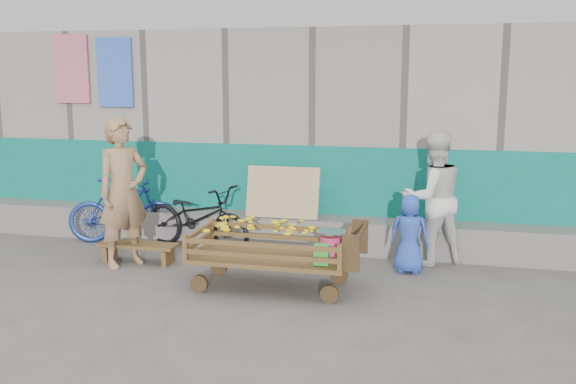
% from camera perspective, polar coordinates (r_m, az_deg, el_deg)
% --- Properties ---
extents(ground, '(80.00, 80.00, 0.00)m').
position_cam_1_polar(ground, '(6.91, -7.51, -9.72)').
color(ground, '#54504C').
rests_on(ground, ground).
extents(building_wall, '(12.00, 3.50, 3.00)m').
position_cam_1_polar(building_wall, '(10.41, 0.38, 5.42)').
color(building_wall, gray).
rests_on(building_wall, ground).
extents(banana_cart, '(1.92, 0.88, 0.82)m').
position_cam_1_polar(banana_cart, '(7.16, -1.83, -4.29)').
color(banana_cart, brown).
rests_on(banana_cart, ground).
extents(bench, '(1.01, 0.30, 0.25)m').
position_cam_1_polar(bench, '(8.42, -13.15, -4.91)').
color(bench, brown).
rests_on(bench, ground).
extents(vendor_man, '(0.74, 0.81, 1.86)m').
position_cam_1_polar(vendor_man, '(8.19, -14.44, -0.05)').
color(vendor_man, '#9E7651').
rests_on(vendor_man, ground).
extents(woman, '(1.03, 0.95, 1.69)m').
position_cam_1_polar(woman, '(8.23, 12.75, -0.52)').
color(woman, white).
rests_on(woman, ground).
extents(child, '(0.48, 0.33, 0.96)m').
position_cam_1_polar(child, '(7.87, 10.75, -3.67)').
color(child, blue).
rests_on(child, ground).
extents(bicycle_dark, '(1.84, 1.12, 0.91)m').
position_cam_1_polar(bicycle_dark, '(8.79, -8.11, -2.26)').
color(bicycle_dark, black).
rests_on(bicycle_dark, ground).
extents(bicycle_blue, '(1.62, 0.83, 0.94)m').
position_cam_1_polar(bicycle_blue, '(9.39, -14.43, -1.60)').
color(bicycle_blue, navy).
rests_on(bicycle_blue, ground).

